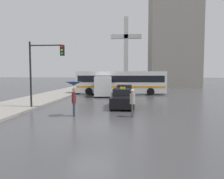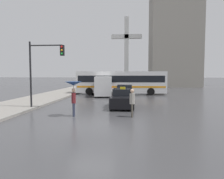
{
  "view_description": "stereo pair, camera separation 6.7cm",
  "coord_description": "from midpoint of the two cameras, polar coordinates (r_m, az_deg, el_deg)",
  "views": [
    {
      "loc": [
        2.16,
        -11.63,
        2.79
      ],
      "look_at": [
        0.42,
        7.4,
        1.4
      ],
      "focal_mm": 35.0,
      "sensor_mm": 36.0,
      "label": 1
    },
    {
      "loc": [
        2.23,
        -11.63,
        2.79
      ],
      "look_at": [
        0.42,
        7.4,
        1.4
      ],
      "focal_mm": 35.0,
      "sensor_mm": 36.0,
      "label": 2
    }
  ],
  "objects": [
    {
      "name": "ground_plane",
      "position": [
        12.16,
        -5.2,
        -9.12
      ],
      "size": [
        300.0,
        300.0,
        0.0
      ],
      "primitive_type": "plane",
      "color": "#424244"
    },
    {
      "name": "traffic_light",
      "position": [
        17.8,
        -17.25,
        6.69
      ],
      "size": [
        2.79,
        0.38,
        5.27
      ],
      "color": "black",
      "rests_on": "ground_plane"
    },
    {
      "name": "ambulance_van",
      "position": [
        27.72,
        -2.09,
        1.17
      ],
      "size": [
        2.55,
        5.85,
        2.43
      ],
      "rotation": [
        0.0,
        0.0,
        3.24
      ],
      "color": "white",
      "rests_on": "ground_plane"
    },
    {
      "name": "monument_cross",
      "position": [
        48.79,
        3.85,
        10.96
      ],
      "size": [
        6.65,
        0.9,
        15.12
      ],
      "color": "white",
      "rests_on": "ground_plane"
    },
    {
      "name": "sedan_red",
      "position": [
        23.9,
        3.39,
        -0.88
      ],
      "size": [
        1.91,
        4.36,
        1.54
      ],
      "rotation": [
        0.0,
        0.0,
        3.14
      ],
      "color": "#B7B2AD",
      "rests_on": "ground_plane"
    },
    {
      "name": "building_tower_near",
      "position": [
        52.91,
        15.78,
        16.29
      ],
      "size": [
        10.07,
        12.34,
        28.11
      ],
      "color": "gray",
      "rests_on": "ground_plane"
    },
    {
      "name": "pedestrian_with_umbrella",
      "position": [
        14.36,
        -9.89,
        0.39
      ],
      "size": [
        1.08,
        1.08,
        2.27
      ],
      "rotation": [
        0.0,
        0.0,
        1.64
      ],
      "color": "#2D3347",
      "rests_on": "ground_plane"
    },
    {
      "name": "taxi",
      "position": [
        18.21,
        2.92,
        -2.41
      ],
      "size": [
        1.91,
        4.49,
        1.7
      ],
      "rotation": [
        0.0,
        0.0,
        3.14
      ],
      "color": "black",
      "rests_on": "ground_plane"
    },
    {
      "name": "city_bus",
      "position": [
        29.48,
        2.46,
        2.08
      ],
      "size": [
        11.94,
        2.94,
        3.1
      ],
      "rotation": [
        0.0,
        0.0,
        1.6
      ],
      "color": "silver",
      "rests_on": "ground_plane"
    },
    {
      "name": "pedestrian_man",
      "position": [
        14.08,
        5.42,
        -2.78
      ],
      "size": [
        0.34,
        0.49,
        1.81
      ],
      "rotation": [
        0.0,
        0.0,
        -1.59
      ],
      "color": "#4C473D",
      "rests_on": "ground_plane"
    }
  ]
}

